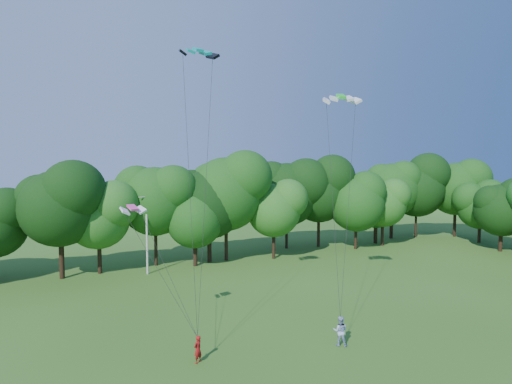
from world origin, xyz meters
name	(u,v)px	position (x,y,z in m)	size (l,w,h in m)	color
utility_pole	(147,234)	(-2.99, 32.32, 4.40)	(1.63, 0.70, 8.57)	beige
kite_flyer_left	(198,349)	(-2.95, 11.19, 0.82)	(0.60, 0.39, 1.63)	maroon
kite_flyer_right	(340,331)	(6.13, 9.82, 0.96)	(0.94, 0.73, 1.93)	#A3B7E2
kite_teal	(198,50)	(-1.50, 16.01, 19.60)	(2.68, 1.26, 0.58)	#05A19D
kite_green	(341,96)	(9.37, 14.73, 16.96)	(3.07, 2.22, 0.60)	#22E42A
kite_pink	(133,208)	(-6.08, 15.23, 8.97)	(1.74, 1.24, 0.38)	#F1439F
tree_back_center	(209,193)	(4.72, 35.05, 8.35)	(9.19, 9.19, 13.37)	#321D13
tree_back_east	(376,201)	(31.10, 36.63, 6.39)	(7.03, 7.03, 10.23)	#311D13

